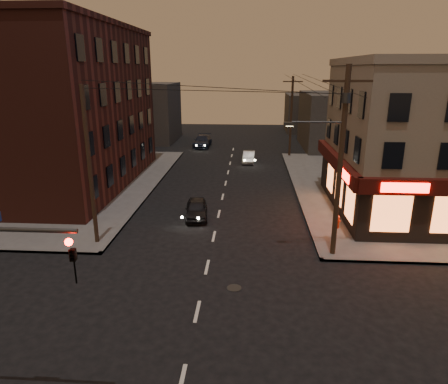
# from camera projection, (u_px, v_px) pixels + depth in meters

# --- Properties ---
(ground) EXTENTS (120.00, 120.00, 0.00)m
(ground) POSITION_uv_depth(u_px,v_px,m) (197.00, 311.00, 17.04)
(ground) COLOR black
(ground) RESTS_ON ground
(sidewalk_ne) EXTENTS (24.00, 28.00, 0.15)m
(sidewalk_ne) POSITION_uv_depth(u_px,v_px,m) (435.00, 189.00, 34.01)
(sidewalk_ne) COLOR #514F4C
(sidewalk_ne) RESTS_ON ground
(sidewalk_nw) EXTENTS (24.00, 28.00, 0.15)m
(sidewalk_nw) POSITION_uv_depth(u_px,v_px,m) (28.00, 182.00, 36.24)
(sidewalk_nw) COLOR #514F4C
(sidewalk_nw) RESTS_ON ground
(brick_apartment) EXTENTS (12.00, 20.00, 13.00)m
(brick_apartment) POSITION_uv_depth(u_px,v_px,m) (56.00, 109.00, 34.08)
(brick_apartment) COLOR #4B1F18
(brick_apartment) RESTS_ON sidewalk_nw
(bg_building_ne_a) EXTENTS (10.00, 12.00, 7.00)m
(bg_building_ne_a) POSITION_uv_depth(u_px,v_px,m) (343.00, 121.00, 51.36)
(bg_building_ne_a) COLOR #3F3D3A
(bg_building_ne_a) RESTS_ON ground
(bg_building_nw) EXTENTS (9.00, 10.00, 8.00)m
(bg_building_nw) POSITION_uv_depth(u_px,v_px,m) (144.00, 112.00, 56.69)
(bg_building_nw) COLOR #3F3D3A
(bg_building_nw) RESTS_ON ground
(bg_building_ne_b) EXTENTS (8.00, 8.00, 6.00)m
(bg_building_ne_b) POSITION_uv_depth(u_px,v_px,m) (311.00, 113.00, 64.97)
(bg_building_ne_b) COLOR #3F3D3A
(bg_building_ne_b) RESTS_ON ground
(utility_pole_main) EXTENTS (4.20, 0.44, 10.00)m
(utility_pole_main) POSITION_uv_depth(u_px,v_px,m) (339.00, 154.00, 20.45)
(utility_pole_main) COLOR #382619
(utility_pole_main) RESTS_ON sidewalk_ne
(utility_pole_far) EXTENTS (0.26, 0.26, 9.00)m
(utility_pole_far) POSITION_uv_depth(u_px,v_px,m) (291.00, 117.00, 45.74)
(utility_pole_far) COLOR #382619
(utility_pole_far) RESTS_ON sidewalk_ne
(utility_pole_west) EXTENTS (0.24, 0.24, 9.00)m
(utility_pole_west) POSITION_uv_depth(u_px,v_px,m) (90.00, 167.00, 22.28)
(utility_pole_west) COLOR #382619
(utility_pole_west) RESTS_ON sidewalk_nw
(sedan_near) EXTENTS (1.89, 3.85, 1.26)m
(sedan_near) POSITION_uv_depth(u_px,v_px,m) (197.00, 209.00, 27.64)
(sedan_near) COLOR black
(sedan_near) RESTS_ON ground
(sedan_mid) EXTENTS (1.49, 3.75, 1.21)m
(sedan_mid) POSITION_uv_depth(u_px,v_px,m) (249.00, 157.00, 44.05)
(sedan_mid) COLOR gray
(sedan_mid) RESTS_ON ground
(sedan_far) EXTENTS (2.19, 5.18, 1.49)m
(sedan_far) POSITION_uv_depth(u_px,v_px,m) (202.00, 141.00, 52.77)
(sedan_far) COLOR #181F31
(sedan_far) RESTS_ON ground
(fire_hydrant) EXTENTS (0.39, 0.39, 0.85)m
(fire_hydrant) POSITION_uv_depth(u_px,v_px,m) (338.00, 221.00, 25.46)
(fire_hydrant) COLOR #A0230E
(fire_hydrant) RESTS_ON sidewalk_ne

